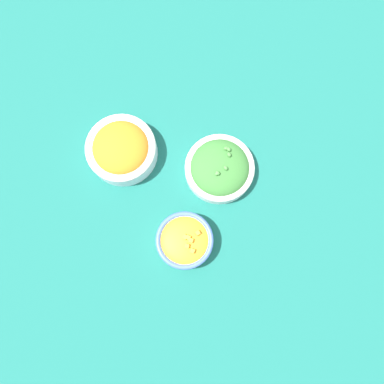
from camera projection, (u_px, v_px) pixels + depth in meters
ground_plane at (192, 194)px, 0.99m from camera, size 3.00×3.00×0.00m
bowl_broccoli at (220, 168)px, 0.97m from camera, size 0.18×0.18×0.08m
bowl_squash at (185, 241)px, 0.93m from camera, size 0.14×0.14×0.07m
bowl_carrots at (121, 149)px, 0.97m from camera, size 0.18×0.18×0.08m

